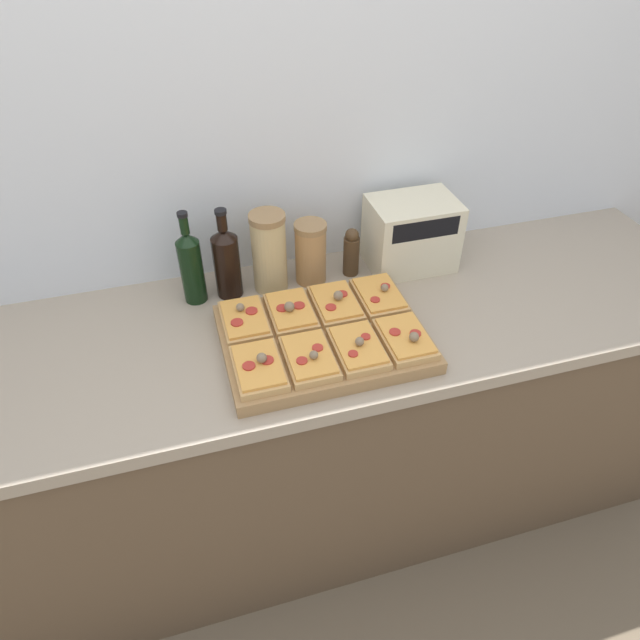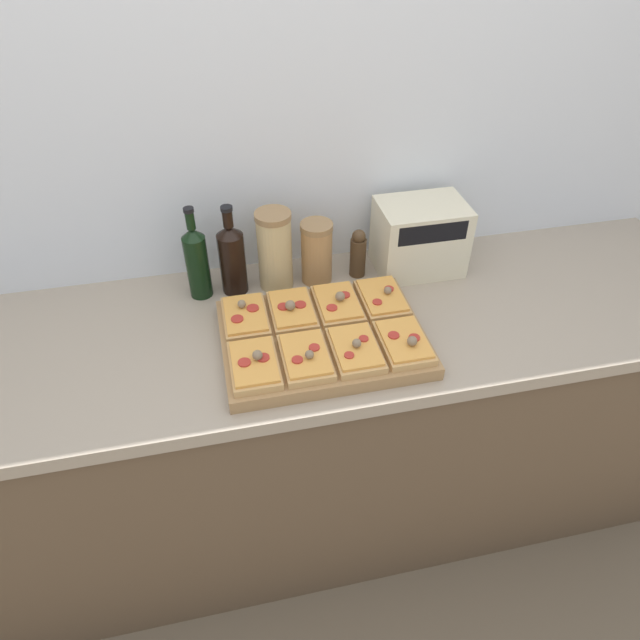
# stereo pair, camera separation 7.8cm
# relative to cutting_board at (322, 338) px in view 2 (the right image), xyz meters

# --- Properties ---
(ground_plane) EXTENTS (12.00, 12.00, 0.00)m
(ground_plane) POSITION_rel_cutting_board_xyz_m (-0.07, -0.23, -0.94)
(ground_plane) COLOR brown
(wall_back) EXTENTS (6.00, 0.06, 2.50)m
(wall_back) POSITION_rel_cutting_board_xyz_m (-0.07, 0.45, 0.31)
(wall_back) COLOR silver
(wall_back) RESTS_ON ground_plane
(kitchen_counter) EXTENTS (2.63, 0.67, 0.92)m
(kitchen_counter) POSITION_rel_cutting_board_xyz_m (-0.07, 0.09, -0.48)
(kitchen_counter) COLOR brown
(kitchen_counter) RESTS_ON ground_plane
(cutting_board) EXTENTS (0.53, 0.39, 0.04)m
(cutting_board) POSITION_rel_cutting_board_xyz_m (0.00, 0.00, 0.00)
(cutting_board) COLOR #A37A4C
(cutting_board) RESTS_ON kitchen_counter
(pizza_slice_back_left) EXTENTS (0.12, 0.18, 0.05)m
(pizza_slice_back_left) POSITION_rel_cutting_board_xyz_m (-0.19, 0.09, 0.03)
(pizza_slice_back_left) COLOR tan
(pizza_slice_back_left) RESTS_ON cutting_board
(pizza_slice_back_midleft) EXTENTS (0.12, 0.18, 0.06)m
(pizza_slice_back_midleft) POSITION_rel_cutting_board_xyz_m (-0.06, 0.09, 0.03)
(pizza_slice_back_midleft) COLOR tan
(pizza_slice_back_midleft) RESTS_ON cutting_board
(pizza_slice_back_midright) EXTENTS (0.12, 0.18, 0.05)m
(pizza_slice_back_midright) POSITION_rel_cutting_board_xyz_m (0.06, 0.09, 0.03)
(pizza_slice_back_midright) COLOR tan
(pizza_slice_back_midright) RESTS_ON cutting_board
(pizza_slice_back_right) EXTENTS (0.12, 0.18, 0.05)m
(pizza_slice_back_right) POSITION_rel_cutting_board_xyz_m (0.19, 0.09, 0.03)
(pizza_slice_back_right) COLOR tan
(pizza_slice_back_right) RESTS_ON cutting_board
(pizza_slice_front_left) EXTENTS (0.12, 0.18, 0.05)m
(pizza_slice_front_left) POSITION_rel_cutting_board_xyz_m (-0.19, -0.09, 0.03)
(pizza_slice_front_left) COLOR tan
(pizza_slice_front_left) RESTS_ON cutting_board
(pizza_slice_front_midleft) EXTENTS (0.12, 0.18, 0.05)m
(pizza_slice_front_midleft) POSITION_rel_cutting_board_xyz_m (-0.06, -0.09, 0.03)
(pizza_slice_front_midleft) COLOR tan
(pizza_slice_front_midleft) RESTS_ON cutting_board
(pizza_slice_front_midright) EXTENTS (0.12, 0.18, 0.05)m
(pizza_slice_front_midright) POSITION_rel_cutting_board_xyz_m (0.06, -0.09, 0.03)
(pizza_slice_front_midright) COLOR tan
(pizza_slice_front_midright) RESTS_ON cutting_board
(pizza_slice_front_right) EXTENTS (0.12, 0.18, 0.05)m
(pizza_slice_front_right) POSITION_rel_cutting_board_xyz_m (0.19, -0.09, 0.03)
(pizza_slice_front_right) COLOR tan
(pizza_slice_front_right) RESTS_ON cutting_board
(olive_oil_bottle) EXTENTS (0.07, 0.07, 0.28)m
(olive_oil_bottle) POSITION_rel_cutting_board_xyz_m (-0.30, 0.29, 0.10)
(olive_oil_bottle) COLOR black
(olive_oil_bottle) RESTS_ON kitchen_counter
(wine_bottle) EXTENTS (0.08, 0.08, 0.28)m
(wine_bottle) POSITION_rel_cutting_board_xyz_m (-0.20, 0.29, 0.10)
(wine_bottle) COLOR black
(wine_bottle) RESTS_ON kitchen_counter
(grain_jar_tall) EXTENTS (0.10, 0.10, 0.24)m
(grain_jar_tall) POSITION_rel_cutting_board_xyz_m (-0.08, 0.29, 0.10)
(grain_jar_tall) COLOR tan
(grain_jar_tall) RESTS_ON kitchen_counter
(grain_jar_short) EXTENTS (0.10, 0.10, 0.19)m
(grain_jar_short) POSITION_rel_cutting_board_xyz_m (0.05, 0.29, 0.08)
(grain_jar_short) COLOR #AD7F4C
(grain_jar_short) RESTS_ON kitchen_counter
(pepper_mill) EXTENTS (0.05, 0.05, 0.16)m
(pepper_mill) POSITION_rel_cutting_board_xyz_m (0.18, 0.29, 0.06)
(pepper_mill) COLOR #47331E
(pepper_mill) RESTS_ON kitchen_counter
(toaster_oven) EXTENTS (0.28, 0.19, 0.22)m
(toaster_oven) POSITION_rel_cutting_board_xyz_m (0.37, 0.29, 0.09)
(toaster_oven) COLOR beige
(toaster_oven) RESTS_ON kitchen_counter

